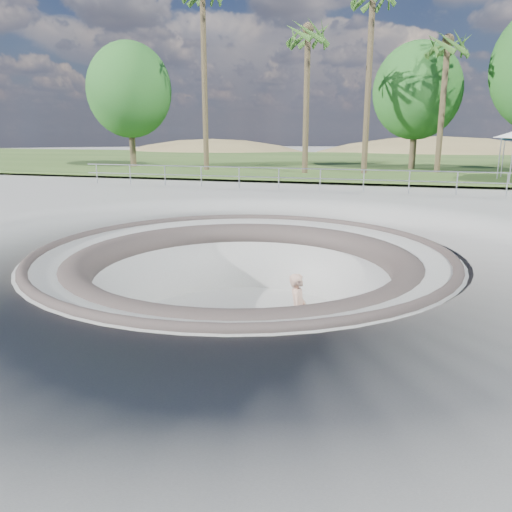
% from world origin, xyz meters
% --- Properties ---
extents(ground, '(180.00, 180.00, 0.00)m').
position_xyz_m(ground, '(0.00, 0.00, 0.00)').
color(ground, '#A2A29D').
rests_on(ground, ground).
extents(skate_bowl, '(14.00, 14.00, 4.10)m').
position_xyz_m(skate_bowl, '(0.00, 0.00, -1.83)').
color(skate_bowl, '#A2A29D').
rests_on(skate_bowl, ground).
extents(grass_strip, '(180.00, 36.00, 0.12)m').
position_xyz_m(grass_strip, '(0.00, 34.00, 0.22)').
color(grass_strip, '#335020').
rests_on(grass_strip, ground).
extents(distant_hills, '(103.20, 45.00, 28.60)m').
position_xyz_m(distant_hills, '(3.78, 57.17, -7.02)').
color(distant_hills, olive).
rests_on(distant_hills, ground).
extents(safety_railing, '(25.00, 0.06, 1.03)m').
position_xyz_m(safety_railing, '(0.00, 12.00, 0.69)').
color(safety_railing, gray).
rests_on(safety_railing, ground).
extents(skateboard, '(0.89, 0.52, 0.09)m').
position_xyz_m(skateboard, '(1.66, -1.20, -1.83)').
color(skateboard, olive).
rests_on(skateboard, ground).
extents(skater, '(0.47, 0.66, 1.71)m').
position_xyz_m(skater, '(1.66, -1.20, -0.96)').
color(skater, tan).
rests_on(skater, skateboard).
extents(palm_b, '(2.60, 2.60, 9.47)m').
position_xyz_m(palm_b, '(-2.33, 20.41, 8.32)').
color(palm_b, brown).
rests_on(palm_b, ground).
extents(palm_c, '(2.60, 2.60, 11.58)m').
position_xyz_m(palm_c, '(1.33, 21.15, 10.27)').
color(palm_c, brown).
rests_on(palm_c, ground).
extents(palm_d, '(2.60, 2.60, 8.90)m').
position_xyz_m(palm_d, '(5.81, 23.13, 7.80)').
color(palm_d, brown).
rests_on(palm_d, ground).
extents(bushy_tree_left, '(6.24, 5.67, 9.00)m').
position_xyz_m(bushy_tree_left, '(-15.86, 22.63, 5.76)').
color(bushy_tree_left, brown).
rests_on(bushy_tree_left, ground).
extents(bushy_tree_mid, '(5.98, 5.43, 8.62)m').
position_xyz_m(bushy_tree_mid, '(4.28, 25.98, 5.52)').
color(bushy_tree_mid, brown).
rests_on(bushy_tree_mid, ground).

